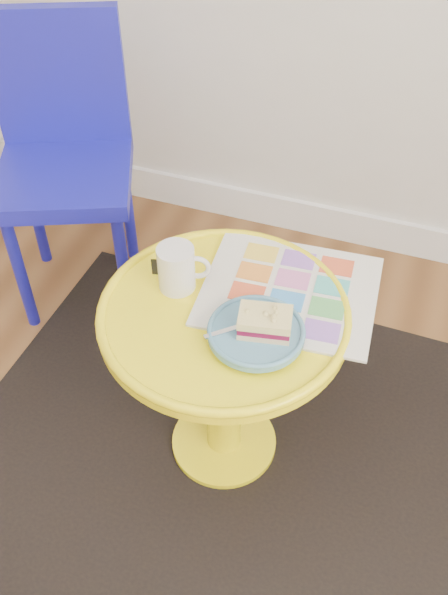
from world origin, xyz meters
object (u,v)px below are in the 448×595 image
(newspaper, at_px, (290,291))
(mug, at_px, (177,267))
(chair, at_px, (64,148))
(plate, at_px, (256,333))
(side_table, at_px, (224,355))

(newspaper, distance_m, mug, 0.24)
(chair, bearing_deg, plate, -58.73)
(side_table, xyz_separation_m, plate, (0.08, -0.05, 0.16))
(side_table, relative_size, newspaper, 1.44)
(newspaper, height_order, plate, plate)
(newspaper, bearing_deg, side_table, -142.01)
(chair, bearing_deg, side_table, -59.25)
(chair, relative_size, plate, 4.32)
(side_table, distance_m, mug, 0.23)
(side_table, relative_size, chair, 0.63)
(chair, bearing_deg, mug, -62.44)
(side_table, relative_size, plate, 2.73)
(chair, relative_size, newspaper, 2.27)
(chair, distance_m, mug, 0.67)
(mug, bearing_deg, newspaper, 0.18)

